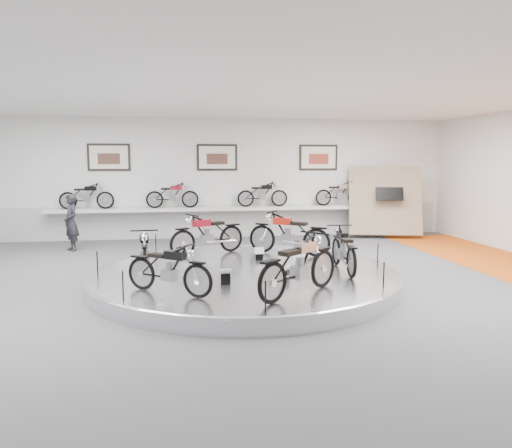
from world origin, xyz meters
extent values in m
plane|color=#4E4E51|center=(0.00, 0.00, 0.00)|extent=(16.00, 16.00, 0.00)
plane|color=white|center=(0.00, 0.00, 4.00)|extent=(16.00, 16.00, 0.00)
plane|color=silver|center=(0.00, 7.00, 2.00)|extent=(16.00, 0.00, 16.00)
plane|color=silver|center=(0.00, -7.00, 2.00)|extent=(16.00, 0.00, 16.00)
cube|color=#BCBCBA|center=(0.00, 6.98, 0.55)|extent=(15.68, 0.04, 1.10)
cylinder|color=silver|center=(0.00, 0.30, 0.15)|extent=(6.40, 6.40, 0.30)
torus|color=#B2B2BA|center=(0.00, 0.30, 0.27)|extent=(6.40, 6.40, 0.10)
cube|color=silver|center=(0.00, 6.70, 1.00)|extent=(11.00, 0.55, 0.10)
cube|color=white|center=(-3.50, 6.96, 2.70)|extent=(1.35, 0.06, 0.88)
cube|color=white|center=(0.00, 6.96, 2.70)|extent=(1.35, 0.06, 0.88)
cube|color=white|center=(3.50, 6.96, 2.70)|extent=(1.35, 0.06, 0.88)
cube|color=#8E785B|center=(5.60, 6.10, 1.25)|extent=(2.56, 1.52, 2.30)
imported|color=black|center=(-4.38, 5.05, 0.82)|extent=(0.64, 0.72, 1.64)
camera|label=1|loc=(-1.37, -9.82, 2.58)|focal=35.00mm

